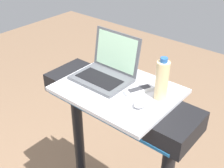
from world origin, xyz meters
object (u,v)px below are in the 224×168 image
computer_mouse (141,102)px  water_bottle (162,80)px  laptop (106,70)px  tv_remote (139,90)px

computer_mouse → water_bottle: size_ratio=0.45×
laptop → tv_remote: laptop is taller
computer_mouse → tv_remote: bearing=124.4°
water_bottle → tv_remote: water_bottle is taller
water_bottle → laptop: bearing=-176.7°
water_bottle → tv_remote: bearing=-168.5°
laptop → tv_remote: bearing=1.4°
tv_remote → water_bottle: bearing=11.5°
laptop → water_bottle: (0.34, 0.02, 0.05)m
computer_mouse → water_bottle: water_bottle is taller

